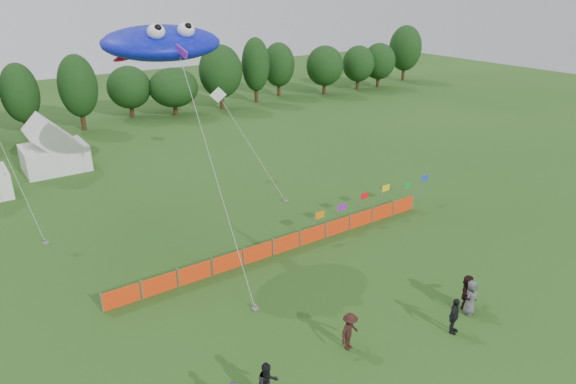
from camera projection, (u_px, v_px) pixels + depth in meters
ground at (363, 338)px, 23.39m from camera, size 160.00×160.00×0.00m
treeline at (101, 88)px, 56.84m from camera, size 104.57×8.78×8.36m
tent_right at (54, 150)px, 43.64m from camera, size 5.16×4.13×3.64m
barrier_fence at (286, 243)px, 30.83m from camera, size 21.90×0.06×1.00m
flag_row at (374, 200)px, 34.64m from camera, size 10.73×0.49×2.22m
spectator_b at (268, 384)px, 19.43m from camera, size 0.96×0.77×1.88m
spectator_c at (350, 332)px, 22.41m from camera, size 1.32×0.99×1.82m
spectator_d at (454, 316)px, 23.46m from camera, size 1.15×0.77×1.81m
spectator_e at (471, 297)px, 24.85m from camera, size 0.98×0.74×1.80m
spectator_f at (467, 292)px, 25.28m from camera, size 1.74×1.25×1.82m
stingray_kite at (160, 42)px, 28.39m from camera, size 6.75×18.27×13.18m
small_kite_white at (233, 118)px, 41.10m from camera, size 1.37×9.35×7.16m
small_kite_dark at (4, 151)px, 31.50m from camera, size 2.27×5.78×10.62m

